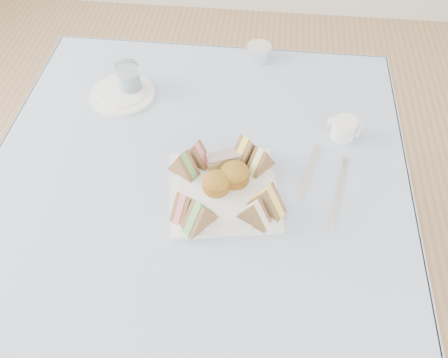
# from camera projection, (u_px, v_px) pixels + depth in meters

# --- Properties ---
(floor) EXTENTS (4.00, 4.00, 0.00)m
(floor) POSITION_uv_depth(u_px,v_px,m) (206.00, 303.00, 1.73)
(floor) COLOR #9E7751
(floor) RESTS_ON ground
(table) EXTENTS (0.90, 0.90, 0.74)m
(table) POSITION_uv_depth(u_px,v_px,m) (203.00, 250.00, 1.44)
(table) COLOR brown
(table) RESTS_ON floor
(tablecloth) EXTENTS (1.02, 1.02, 0.01)m
(tablecloth) POSITION_uv_depth(u_px,v_px,m) (197.00, 169.00, 1.16)
(tablecloth) COLOR #A7BFD3
(tablecloth) RESTS_ON table
(serving_plate) EXTENTS (0.29, 0.29, 0.01)m
(serving_plate) POSITION_uv_depth(u_px,v_px,m) (224.00, 191.00, 1.10)
(serving_plate) COLOR white
(serving_plate) RESTS_ON tablecloth
(sandwich_fl_a) EXTENTS (0.06, 0.08, 0.07)m
(sandwich_fl_a) POSITION_uv_depth(u_px,v_px,m) (184.00, 204.00, 1.03)
(sandwich_fl_a) COLOR brown
(sandwich_fl_a) RESTS_ON serving_plate
(sandwich_fl_b) EXTENTS (0.08, 0.09, 0.07)m
(sandwich_fl_b) POSITION_uv_depth(u_px,v_px,m) (199.00, 213.00, 1.01)
(sandwich_fl_b) COLOR brown
(sandwich_fl_b) RESTS_ON serving_plate
(sandwich_fr_a) EXTENTS (0.09, 0.08, 0.08)m
(sandwich_fr_a) POSITION_uv_depth(u_px,v_px,m) (267.00, 198.00, 1.03)
(sandwich_fr_a) COLOR brown
(sandwich_fr_a) RESTS_ON serving_plate
(sandwich_fr_b) EXTENTS (0.08, 0.07, 0.07)m
(sandwich_fr_b) POSITION_uv_depth(u_px,v_px,m) (255.00, 211.00, 1.01)
(sandwich_fr_b) COLOR brown
(sandwich_fr_b) RESTS_ON serving_plate
(sandwich_bl_a) EXTENTS (0.08, 0.07, 0.07)m
(sandwich_bl_a) POSITION_uv_depth(u_px,v_px,m) (183.00, 163.00, 1.10)
(sandwich_bl_a) COLOR brown
(sandwich_bl_a) RESTS_ON serving_plate
(sandwich_bl_b) EXTENTS (0.08, 0.06, 0.07)m
(sandwich_bl_b) POSITION_uv_depth(u_px,v_px,m) (196.00, 153.00, 1.13)
(sandwich_bl_b) COLOR brown
(sandwich_bl_b) RESTS_ON serving_plate
(sandwich_br_a) EXTENTS (0.07, 0.08, 0.07)m
(sandwich_br_a) POSITION_uv_depth(u_px,v_px,m) (261.00, 159.00, 1.11)
(sandwich_br_a) COLOR brown
(sandwich_br_a) RESTS_ON serving_plate
(sandwich_br_b) EXTENTS (0.09, 0.09, 0.08)m
(sandwich_br_b) POSITION_uv_depth(u_px,v_px,m) (246.00, 149.00, 1.13)
(sandwich_br_b) COLOR brown
(sandwich_br_b) RESTS_ON serving_plate
(scone_left) EXTENTS (0.08, 0.08, 0.04)m
(scone_left) POSITION_uv_depth(u_px,v_px,m) (216.00, 182.00, 1.08)
(scone_left) COLOR #A87028
(scone_left) RESTS_ON serving_plate
(scone_right) EXTENTS (0.10, 0.10, 0.05)m
(scone_right) POSITION_uv_depth(u_px,v_px,m) (235.00, 174.00, 1.10)
(scone_right) COLOR #A87028
(scone_right) RESTS_ON serving_plate
(pastry_slice) EXTENTS (0.09, 0.06, 0.04)m
(pastry_slice) POSITION_uv_depth(u_px,v_px,m) (224.00, 160.00, 1.13)
(pastry_slice) COLOR beige
(pastry_slice) RESTS_ON serving_plate
(side_plate) EXTENTS (0.23, 0.23, 0.01)m
(side_plate) POSITION_uv_depth(u_px,v_px,m) (123.00, 94.00, 1.32)
(side_plate) COLOR white
(side_plate) RESTS_ON tablecloth
(water_glass) EXTENTS (0.07, 0.07, 0.09)m
(water_glass) POSITION_uv_depth(u_px,v_px,m) (129.00, 78.00, 1.31)
(water_glass) COLOR white
(water_glass) RESTS_ON tablecloth
(tea_strainer) EXTENTS (0.09, 0.09, 0.04)m
(tea_strainer) POSITION_uv_depth(u_px,v_px,m) (259.00, 53.00, 1.42)
(tea_strainer) COLOR white
(tea_strainer) RESTS_ON tablecloth
(knife) EXTENTS (0.06, 0.18, 0.00)m
(knife) POSITION_uv_depth(u_px,v_px,m) (309.00, 172.00, 1.14)
(knife) COLOR white
(knife) RESTS_ON tablecloth
(fork) EXTENTS (0.05, 0.19, 0.00)m
(fork) POSITION_uv_depth(u_px,v_px,m) (338.00, 197.00, 1.09)
(fork) COLOR white
(fork) RESTS_ON tablecloth
(creamer_jug) EXTENTS (0.08, 0.08, 0.05)m
(creamer_jug) POSITION_uv_depth(u_px,v_px,m) (344.00, 128.00, 1.20)
(creamer_jug) COLOR white
(creamer_jug) RESTS_ON tablecloth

